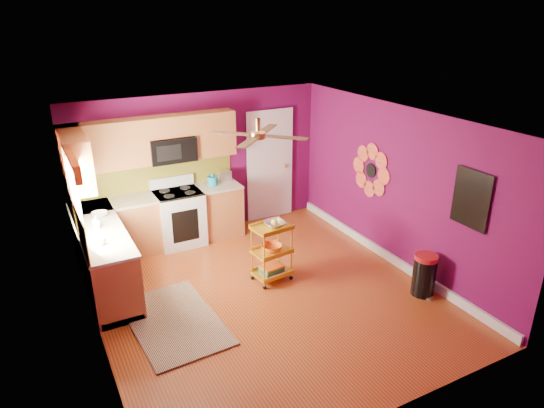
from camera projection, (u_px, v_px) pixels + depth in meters
ground at (266, 295)px, 6.91m from camera, size 5.00×5.00×0.00m
room_envelope at (267, 187)px, 6.31m from camera, size 4.54×5.04×2.52m
lower_cabinets at (138, 237)px, 7.65m from camera, size 2.81×2.31×0.94m
electric_range at (179, 217)px, 8.27m from camera, size 0.76×0.66×1.13m
upper_cabinetry at (130, 147)px, 7.48m from camera, size 2.80×2.30×1.26m
left_window at (73, 183)px, 6.16m from camera, size 0.08×1.35×1.08m
panel_door at (270, 166)px, 9.13m from camera, size 0.95×0.11×2.15m
right_wall_art at (412, 182)px, 7.06m from camera, size 0.04×2.74×1.04m
ceiling_fan at (258, 135)px, 6.21m from camera, size 1.01×1.01×0.26m
shag_rug at (174, 321)px, 6.31m from camera, size 1.14×1.76×0.02m
rolling_cart at (272, 250)px, 7.12m from camera, size 0.58×0.45×0.98m
trash_can at (424, 275)px, 6.82m from camera, size 0.41×0.41×0.62m
teal_kettle at (213, 180)px, 8.39m from camera, size 0.18×0.18×0.21m
toaster at (224, 176)px, 8.59m from camera, size 0.22×0.15×0.18m
soap_bottle_a at (96, 222)px, 6.72m from camera, size 0.09×0.09×0.19m
soap_bottle_b at (97, 221)px, 6.78m from camera, size 0.13×0.13×0.17m
counter_dish at (100, 214)px, 7.16m from camera, size 0.23×0.23×0.06m
counter_cup at (101, 241)px, 6.28m from camera, size 0.12×0.12×0.10m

